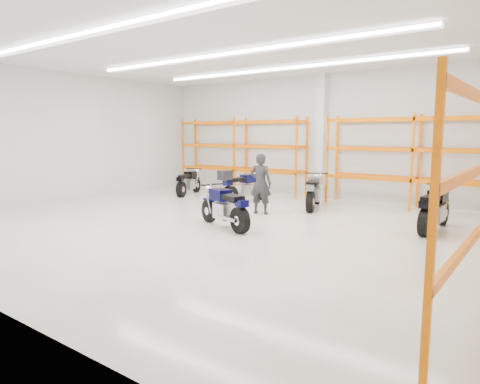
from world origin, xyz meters
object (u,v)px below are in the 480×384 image
Objects in this scene: motorcycle_back_a at (188,183)px; motorcycle_back_c at (314,193)px; motorcycle_main at (225,209)px; motorcycle_back_b at (242,187)px; standing_man at (261,184)px; structural_column at (321,137)px; motorcycle_back_d at (434,210)px.

motorcycle_back_c is (5.31, 0.14, 0.04)m from motorcycle_back_a.
motorcycle_back_b reaches higher than motorcycle_main.
standing_man is 0.40× the size of structural_column.
motorcycle_back_d is at bearing -6.35° from motorcycle_back_b.
motorcycle_back_a is 5.32m from motorcycle_back_c.
motorcycle_back_b is 6.34m from motorcycle_back_d.
motorcycle_back_c is at bearing 10.42° from motorcycle_back_b.
standing_man is (-0.40, 2.18, 0.40)m from motorcycle_main.
motorcycle_back_b is 2.10m from standing_man.
motorcycle_back_d reaches higher than motorcycle_back_c.
motorcycle_main is 1.06× the size of motorcycle_back_a.
standing_man is (1.63, -1.28, 0.34)m from motorcycle_back_b.
motorcycle_back_b is at bearing -169.58° from motorcycle_back_c.
structural_column is (4.50, 2.26, 1.78)m from motorcycle_back_a.
motorcycle_main is at bearing -86.68° from structural_column.
motorcycle_back_a is at bearing -153.32° from structural_column.
standing_man is at bearing 100.35° from motorcycle_main.
motorcycle_back_b is at bearing 120.36° from motorcycle_main.
motorcycle_back_a is 5.34m from structural_column.
motorcycle_back_d is (3.81, -1.16, 0.00)m from motorcycle_back_c.
motorcycle_back_a is 1.09× the size of standing_man.
standing_man is at bearing -90.72° from structural_column.
motorcycle_back_d reaches higher than motorcycle_back_a.
motorcycle_back_c is at bearing -130.08° from standing_man.
motorcycle_back_c is 1.98m from standing_man.
motorcycle_back_b is at bearing -6.44° from motorcycle_back_a.
motorcycle_main is 6.29m from structural_column.
structural_column is (-0.35, 6.04, 1.75)m from motorcycle_main.
standing_man is at bearing -38.17° from motorcycle_back_b.
motorcycle_back_c is 0.48× the size of structural_column.
motorcycle_main is 0.92× the size of motorcycle_back_b.
structural_column is at bearing -104.32° from standing_man.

